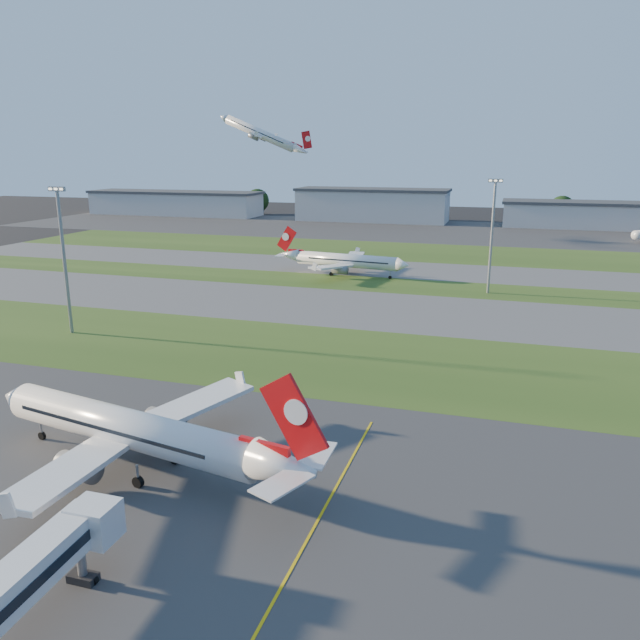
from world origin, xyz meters
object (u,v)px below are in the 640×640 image
at_px(airliner_taxiing, 345,261).
at_px(light_mast_west, 63,251).
at_px(light_mast_centre, 492,229).
at_px(airliner_parked, 130,430).

bearing_deg(airliner_taxiing, light_mast_west, 71.79).
bearing_deg(light_mast_centre, light_mast_west, -141.34).
bearing_deg(airliner_parked, airliner_taxiing, 104.11).
relative_size(airliner_taxiing, light_mast_west, 1.34).
relative_size(airliner_parked, airliner_taxiing, 1.10).
bearing_deg(light_mast_west, airliner_taxiing, 63.99).
height_order(airliner_parked, airliner_taxiing, airliner_parked).
xyz_separation_m(airliner_taxiing, light_mast_west, (-32.91, -67.45, 11.00)).
height_order(airliner_parked, light_mast_centre, light_mast_centre).
xyz_separation_m(light_mast_west, light_mast_centre, (70.00, 56.00, 0.00)).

